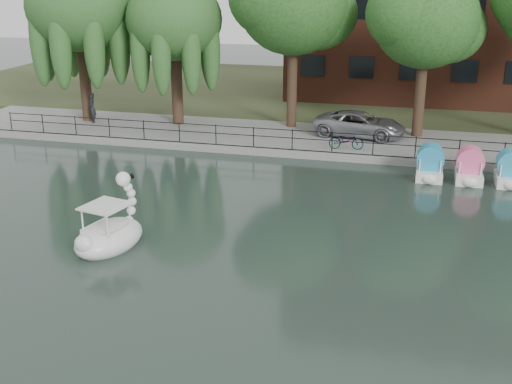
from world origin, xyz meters
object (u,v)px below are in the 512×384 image
at_px(minivan, 360,122).
at_px(swan_boat, 110,232).
at_px(bicycle, 346,139).
at_px(pedestrian, 92,106).

relative_size(minivan, swan_boat, 1.74).
bearing_deg(minivan, bicycle, 179.03).
bearing_deg(bicycle, swan_boat, 147.54).
relative_size(bicycle, swan_boat, 0.54).
distance_m(minivan, bicycle, 2.77).
xyz_separation_m(pedestrian, swan_boat, (8.55, -15.00, -0.86)).
bearing_deg(pedestrian, swan_boat, -14.32).
relative_size(minivan, bicycle, 3.21).
bearing_deg(swan_boat, bicycle, 76.54).
height_order(bicycle, pedestrian, pedestrian).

